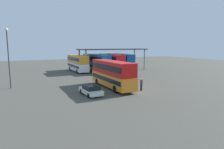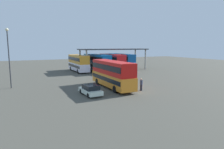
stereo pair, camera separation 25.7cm
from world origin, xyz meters
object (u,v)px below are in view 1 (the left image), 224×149
Objects in this scene: double_decker_mid_row at (96,62)px; double_decker_near_canopy at (78,63)px; double_decker_far_right at (111,62)px; double_decker_end_of_row at (120,61)px; pedestrian_waiting at (141,84)px; parked_hatchback at (91,90)px; lamppost_tall at (8,52)px; double_decker_main at (112,73)px.

double_decker_near_canopy is at bearing 58.05° from double_decker_mid_row.
double_decker_far_right is 4.10m from double_decker_end_of_row.
double_decker_far_right is 5.79× the size of pedestrian_waiting.
double_decker_near_canopy is (5.37, 23.35, 1.54)m from parked_hatchback.
double_decker_far_right is 1.16× the size of lamppost_tall.
lamppost_tall is at bearing 41.52° from parked_hatchback.
double_decker_end_of_row reaches higher than parked_hatchback.
lamppost_tall is at bearing 65.32° from double_decker_main.
double_decker_end_of_row is (7.21, 0.85, -0.02)m from double_decker_mid_row.
double_decker_near_canopy is at bearing 67.41° from double_decker_far_right.
pedestrian_waiting reaches higher than parked_hatchback.
double_decker_main is 15.48m from lamppost_tall.
double_decker_far_right is at bearing -26.02° from double_decker_main.
double_decker_main is 1.02× the size of double_decker_far_right.
lamppost_tall is (-25.92, -12.83, 3.15)m from double_decker_end_of_row.
parked_hatchback is at bearing 147.24° from double_decker_far_right.
double_decker_main is 22.80m from double_decker_end_of_row.
parked_hatchback is at bearing 167.29° from double_decker_near_canopy.
double_decker_end_of_row is at bearing -87.52° from double_decker_mid_row.
parked_hatchback is 0.41× the size of double_decker_far_right.
lamppost_tall is 5.00× the size of pedestrian_waiting.
parked_hatchback is 13.90m from lamppost_tall.
pedestrian_waiting is at bearing 170.00° from double_decker_mid_row.
double_decker_mid_row is at bearing -27.61° from parked_hatchback.
double_decker_near_canopy is at bearing 82.56° from double_decker_end_of_row.
double_decker_main is 19.32m from double_decker_far_right.
lamppost_tall is (-9.24, 9.22, 4.77)m from parked_hatchback.
double_decker_main is 20.57m from double_decker_near_canopy.
double_decker_near_canopy is 11.38m from double_decker_end_of_row.
double_decker_mid_row is 1.24× the size of lamppost_tall.
double_decker_end_of_row reaches higher than double_decker_main.
lamppost_tall is (-14.61, -14.13, 3.23)m from double_decker_near_canopy.
lamppost_tall reaches higher than double_decker_main.
double_decker_end_of_row is at bearing -38.55° from pedestrian_waiting.
pedestrian_waiting is at bearing -175.32° from double_decker_near_canopy.
double_decker_far_right reaches higher than double_decker_near_canopy.
double_decker_near_canopy is 6.02× the size of pedestrian_waiting.
double_decker_near_canopy is 24.32m from pedestrian_waiting.
double_decker_mid_row is at bearing -117.44° from double_decker_near_canopy.
double_decker_far_right reaches higher than pedestrian_waiting.
double_decker_main is at bearing -61.46° from parked_hatchback.
lamppost_tall is 19.86m from pedestrian_waiting.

